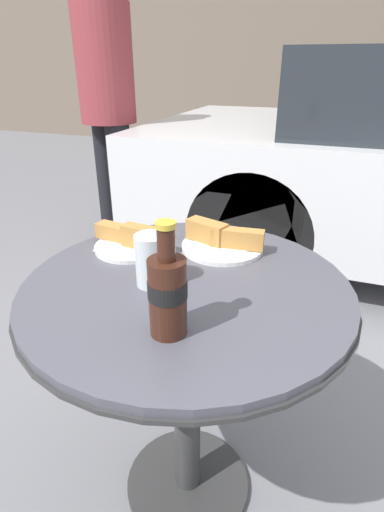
{
  "coord_description": "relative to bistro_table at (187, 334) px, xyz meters",
  "views": [
    {
      "loc": [
        0.29,
        -0.76,
        1.19
      ],
      "look_at": [
        0.0,
        0.04,
        0.78
      ],
      "focal_mm": 28.0,
      "sensor_mm": 36.0,
      "label": 1
    }
  ],
  "objects": [
    {
      "name": "ground_plane",
      "position": [
        0.0,
        0.0,
        -0.58
      ],
      "size": [
        30.0,
        30.0,
        0.0
      ],
      "primitive_type": "plane",
      "color": "slate"
    },
    {
      "name": "bistro_table",
      "position": [
        0.0,
        0.0,
        0.0
      ],
      "size": [
        0.78,
        0.78,
        0.73
      ],
      "color": "#333333",
      "rests_on": "ground_plane"
    },
    {
      "name": "cola_bottle_left",
      "position": [
        0.04,
        -0.19,
        0.24
      ],
      "size": [
        0.07,
        0.07,
        0.22
      ],
      "color": "#3D1E14",
      "rests_on": "bistro_table"
    },
    {
      "name": "drinking_glass",
      "position": [
        -0.07,
        -0.04,
        0.21
      ],
      "size": [
        0.07,
        0.07,
        0.12
      ],
      "color": "#C68923",
      "rests_on": "bistro_table"
    },
    {
      "name": "lunch_plate_near",
      "position": [
        -0.21,
        0.12,
        0.17
      ],
      "size": [
        0.22,
        0.2,
        0.07
      ],
      "color": "white",
      "rests_on": "bistro_table"
    },
    {
      "name": "lunch_plate_far",
      "position": [
        0.02,
        0.21,
        0.17
      ],
      "size": [
        0.23,
        0.22,
        0.07
      ],
      "color": "white",
      "rests_on": "bistro_table"
    },
    {
      "name": "pedestrian",
      "position": [
        -1.16,
        1.63,
        0.41
      ],
      "size": [
        0.36,
        0.36,
        1.75
      ],
      "color": "black",
      "rests_on": "ground_plane"
    }
  ]
}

